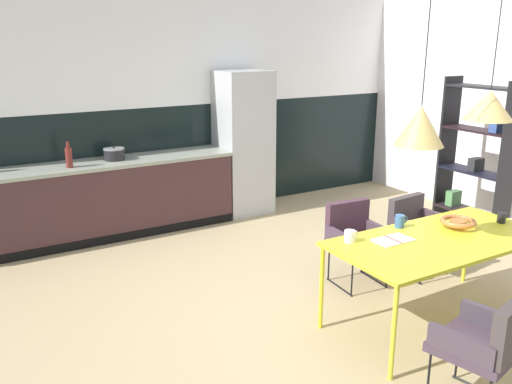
# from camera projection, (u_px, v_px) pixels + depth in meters

# --- Properties ---
(ground_plane) EXTENTS (8.99, 8.99, 0.00)m
(ground_plane) POSITION_uv_depth(u_px,v_px,m) (339.00, 317.00, 4.55)
(ground_plane) COLOR tan
(back_wall_splashback_dark) EXTENTS (6.91, 0.12, 1.45)m
(back_wall_splashback_dark) POSITION_uv_depth(u_px,v_px,m) (182.00, 160.00, 7.11)
(back_wall_splashback_dark) COLOR black
(back_wall_splashback_dark) RESTS_ON ground
(back_wall_panel_upper) EXTENTS (6.91, 0.12, 1.45)m
(back_wall_panel_upper) POSITION_uv_depth(u_px,v_px,m) (178.00, 47.00, 6.71)
(back_wall_panel_upper) COLOR white
(back_wall_panel_upper) RESTS_ON back_wall_splashback_dark
(kitchen_counter) EXTENTS (3.73, 0.63, 0.90)m
(kitchen_counter) POSITION_uv_depth(u_px,v_px,m) (77.00, 203.00, 6.18)
(kitchen_counter) COLOR #3F2527
(kitchen_counter) RESTS_ON ground
(refrigerator_column) EXTENTS (0.65, 0.60, 1.88)m
(refrigerator_column) POSITION_uv_depth(u_px,v_px,m) (243.00, 143.00, 7.11)
(refrigerator_column) COLOR #ADAFB2
(refrigerator_column) RESTS_ON ground
(dining_table) EXTENTS (1.81, 0.88, 0.74)m
(dining_table) POSITION_uv_depth(u_px,v_px,m) (440.00, 243.00, 4.28)
(dining_table) COLOR yellow
(dining_table) RESTS_ON ground
(armchair_far_side) EXTENTS (0.52, 0.50, 0.78)m
(armchair_far_side) POSITION_uv_depth(u_px,v_px,m) (354.00, 233.00, 5.10)
(armchair_far_side) COLOR #3F313D
(armchair_far_side) RESTS_ON ground
(armchair_head_of_table) EXTENTS (0.53, 0.51, 0.75)m
(armchair_head_of_table) POSITION_uv_depth(u_px,v_px,m) (416.00, 223.00, 5.34)
(armchair_head_of_table) COLOR #3F313D
(armchair_head_of_table) RESTS_ON ground
(armchair_near_window) EXTENTS (0.58, 0.57, 0.81)m
(armchair_near_window) POSITION_uv_depth(u_px,v_px,m) (490.00, 338.00, 3.27)
(armchair_near_window) COLOR #3F313D
(armchair_near_window) RESTS_ON ground
(fruit_bowl) EXTENTS (0.30, 0.30, 0.08)m
(fruit_bowl) POSITION_uv_depth(u_px,v_px,m) (458.00, 222.00, 4.50)
(fruit_bowl) COLOR #B2662D
(fruit_bowl) RESTS_ON dining_table
(open_book) EXTENTS (0.31, 0.19, 0.02)m
(open_book) POSITION_uv_depth(u_px,v_px,m) (393.00, 240.00, 4.22)
(open_book) COLOR white
(open_book) RESTS_ON dining_table
(mug_tall_blue) EXTENTS (0.12, 0.07, 0.09)m
(mug_tall_blue) POSITION_uv_depth(u_px,v_px,m) (502.00, 218.00, 4.63)
(mug_tall_blue) COLOR black
(mug_tall_blue) RESTS_ON dining_table
(mug_wide_latte) EXTENTS (0.13, 0.08, 0.11)m
(mug_wide_latte) POSITION_uv_depth(u_px,v_px,m) (400.00, 221.00, 4.51)
(mug_wide_latte) COLOR #335B93
(mug_wide_latte) RESTS_ON dining_table
(mug_white_ceramic) EXTENTS (0.13, 0.09, 0.09)m
(mug_white_ceramic) POSITION_uv_depth(u_px,v_px,m) (350.00, 236.00, 4.19)
(mug_white_ceramic) COLOR white
(mug_white_ceramic) RESTS_ON dining_table
(cooking_pot) EXTENTS (0.24, 0.24, 0.16)m
(cooking_pot) POSITION_uv_depth(u_px,v_px,m) (114.00, 154.00, 6.29)
(cooking_pot) COLOR black
(cooking_pot) RESTS_ON kitchen_counter
(bottle_wine_green) EXTENTS (0.07, 0.07, 0.29)m
(bottle_wine_green) POSITION_uv_depth(u_px,v_px,m) (69.00, 157.00, 5.90)
(bottle_wine_green) COLOR maroon
(bottle_wine_green) RESTS_ON kitchen_counter
(open_shelf_unit) EXTENTS (0.30, 0.88, 1.84)m
(open_shelf_unit) POSITION_uv_depth(u_px,v_px,m) (476.00, 156.00, 6.34)
(open_shelf_unit) COLOR black
(open_shelf_unit) RESTS_ON ground
(pendant_lamp_over_table_near) EXTENTS (0.35, 0.35, 1.31)m
(pendant_lamp_over_table_near) POSITION_uv_depth(u_px,v_px,m) (420.00, 126.00, 3.82)
(pendant_lamp_over_table_near) COLOR black
(pendant_lamp_over_table_far) EXTENTS (0.37, 0.37, 1.18)m
(pendant_lamp_over_table_far) POSITION_uv_depth(u_px,v_px,m) (489.00, 105.00, 4.14)
(pendant_lamp_over_table_far) COLOR black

